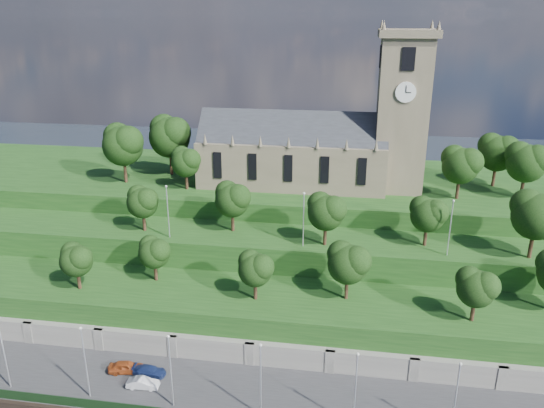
% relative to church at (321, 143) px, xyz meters
% --- Properties ---
extents(promenade, '(160.00, 12.00, 2.00)m').
position_rel_church_xyz_m(promenade, '(-0.79, -39.98, -21.52)').
color(promenade, '#2D2D30').
rests_on(promenade, ground).
extents(retaining_wall, '(160.00, 2.10, 5.00)m').
position_rel_church_xyz_m(retaining_wall, '(-0.79, -34.01, -20.02)').
color(retaining_wall, slate).
rests_on(retaining_wall, ground).
extents(embankment_lower, '(160.00, 12.00, 8.00)m').
position_rel_church_xyz_m(embankment_lower, '(-0.79, -27.98, -18.52)').
color(embankment_lower, '#193E14').
rests_on(embankment_lower, ground).
extents(embankment_upper, '(160.00, 10.00, 12.00)m').
position_rel_church_xyz_m(embankment_upper, '(-0.79, -16.98, -16.52)').
color(embankment_upper, '#193E14').
rests_on(embankment_upper, ground).
extents(hilltop, '(160.00, 32.00, 15.00)m').
position_rel_church_xyz_m(hilltop, '(-0.79, 4.02, -15.02)').
color(hilltop, '#193E14').
rests_on(hilltop, ground).
extents(church, '(38.60, 12.35, 27.60)m').
position_rel_church_xyz_m(church, '(0.00, 0.00, 0.00)').
color(church, brown).
rests_on(church, hilltop).
extents(trees_lower, '(67.61, 9.04, 8.13)m').
position_rel_church_xyz_m(trees_lower, '(4.77, -27.72, -9.55)').
color(trees_lower, '#301D12').
rests_on(trees_lower, embankment_lower).
extents(trees_upper, '(61.91, 8.82, 9.56)m').
position_rel_church_xyz_m(trees_upper, '(7.45, -17.98, -4.93)').
color(trees_upper, '#301D12').
rests_on(trees_upper, embankment_upper).
extents(trees_hilltop, '(74.81, 15.57, 11.19)m').
position_rel_church_xyz_m(trees_hilltop, '(-4.26, -1.02, -0.81)').
color(trees_hilltop, '#301D12').
rests_on(trees_hilltop, hilltop).
extents(lamp_posts_promenade, '(60.36, 0.36, 9.24)m').
position_rel_church_xyz_m(lamp_posts_promenade, '(-2.79, -43.48, -15.27)').
color(lamp_posts_promenade, '#B2B2B7').
rests_on(lamp_posts_promenade, promenade).
extents(lamp_posts_upper, '(40.36, 0.36, 8.17)m').
position_rel_church_xyz_m(lamp_posts_upper, '(-0.79, -19.98, -5.83)').
color(lamp_posts_upper, '#B2B2B7').
rests_on(lamp_posts_upper, embankment_upper).
extents(car_left, '(4.51, 2.48, 1.45)m').
position_rel_church_xyz_m(car_left, '(-20.42, -38.71, -19.79)').
color(car_left, '#903C18').
rests_on(car_left, promenade).
extents(car_middle, '(3.88, 1.56, 1.25)m').
position_rel_church_xyz_m(car_middle, '(-17.29, -41.14, -19.90)').
color(car_middle, '#BAB9BF').
rests_on(car_middle, promenade).
extents(car_right, '(4.05, 1.65, 1.18)m').
position_rel_church_xyz_m(car_right, '(-17.41, -38.80, -19.93)').
color(car_right, '#16234F').
rests_on(car_right, promenade).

